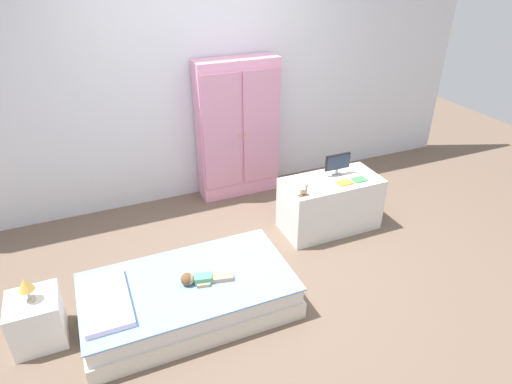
{
  "coord_description": "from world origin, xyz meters",
  "views": [
    {
      "loc": [
        -1.23,
        -2.78,
        2.51
      ],
      "look_at": [
        0.08,
        0.33,
        0.59
      ],
      "focal_mm": 30.94,
      "sensor_mm": 36.0,
      "label": 1
    }
  ],
  "objects": [
    {
      "name": "ground_plane",
      "position": [
        0.0,
        0.0,
        -0.01
      ],
      "size": [
        10.0,
        10.0,
        0.02
      ],
      "primitive_type": "cube",
      "color": "brown"
    },
    {
      "name": "back_wall",
      "position": [
        0.0,
        1.57,
        1.35
      ],
      "size": [
        6.4,
        0.05,
        2.7
      ],
      "primitive_type": "cube",
      "color": "silver",
      "rests_on": "ground_plane"
    },
    {
      "name": "bed",
      "position": [
        -0.72,
        -0.23,
        0.14
      ],
      "size": [
        1.58,
        0.86,
        0.29
      ],
      "color": "silver",
      "rests_on": "ground_plane"
    },
    {
      "name": "pillow",
      "position": [
        -1.31,
        -0.23,
        0.31
      ],
      "size": [
        0.32,
        0.61,
        0.05
      ],
      "primitive_type": "cube",
      "color": "silver",
      "rests_on": "bed"
    },
    {
      "name": "doll",
      "position": [
        -0.66,
        -0.28,
        0.32
      ],
      "size": [
        0.39,
        0.16,
        0.1
      ],
      "color": "#4CA375",
      "rests_on": "bed"
    },
    {
      "name": "nightstand",
      "position": [
        -1.78,
        -0.1,
        0.19
      ],
      "size": [
        0.35,
        0.35,
        0.38
      ],
      "primitive_type": "cube",
      "color": "white",
      "rests_on": "ground_plane"
    },
    {
      "name": "table_lamp",
      "position": [
        -1.78,
        -0.1,
        0.5
      ],
      "size": [
        0.11,
        0.11,
        0.19
      ],
      "color": "#B7B2AD",
      "rests_on": "nightstand"
    },
    {
      "name": "wardrobe",
      "position": [
        0.31,
        1.39,
        0.76
      ],
      "size": [
        0.88,
        0.3,
        1.51
      ],
      "color": "#E599BC",
      "rests_on": "ground_plane"
    },
    {
      "name": "tv_stand",
      "position": [
        0.87,
        0.35,
        0.27
      ],
      "size": [
        0.95,
        0.47,
        0.53
      ],
      "primitive_type": "cube",
      "color": "silver",
      "rests_on": "ground_plane"
    },
    {
      "name": "tv_monitor",
      "position": [
        0.97,
        0.43,
        0.66
      ],
      "size": [
        0.26,
        0.1,
        0.22
      ],
      "color": "#99999E",
      "rests_on": "tv_stand"
    },
    {
      "name": "rocking_horse_toy",
      "position": [
        0.48,
        0.2,
        0.59
      ],
      "size": [
        0.09,
        0.04,
        0.11
      ],
      "color": "#8E6642",
      "rests_on": "tv_stand"
    },
    {
      "name": "book_orange",
      "position": [
        0.94,
        0.25,
        0.54
      ],
      "size": [
        0.15,
        0.1,
        0.01
      ],
      "primitive_type": "cube",
      "color": "orange",
      "rests_on": "tv_stand"
    },
    {
      "name": "book_green",
      "position": [
        1.11,
        0.25,
        0.54
      ],
      "size": [
        0.13,
        0.1,
        0.01
      ],
      "primitive_type": "cube",
      "color": "#429E51",
      "rests_on": "tv_stand"
    }
  ]
}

